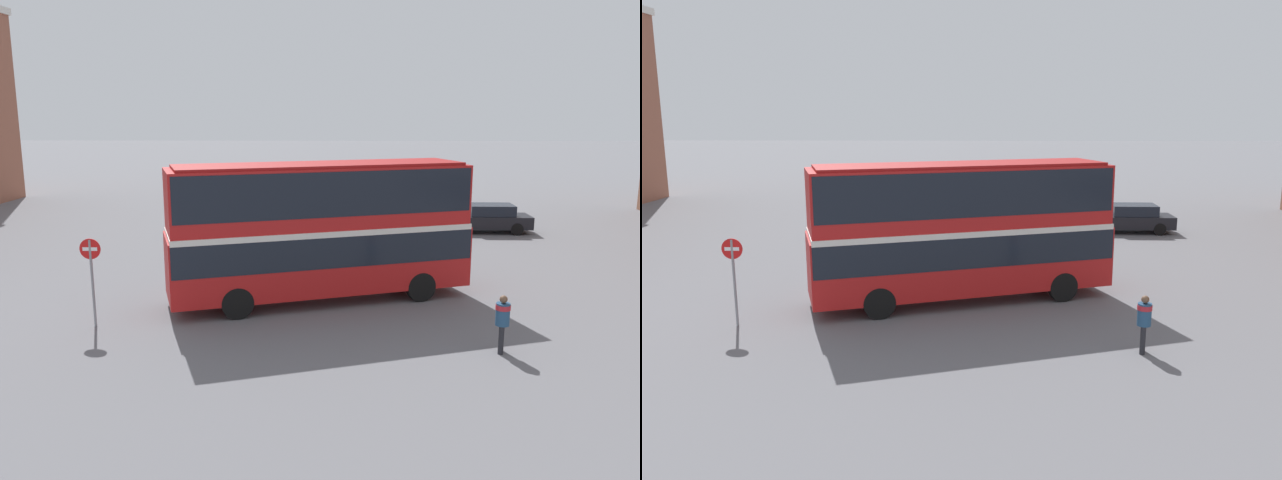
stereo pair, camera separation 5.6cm
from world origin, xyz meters
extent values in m
plane|color=slate|center=(0.00, 0.00, 0.00)|extent=(240.00, 240.00, 0.00)
cube|color=red|center=(1.25, -0.28, 1.50)|extent=(10.68, 5.72, 2.11)
cube|color=red|center=(1.25, -0.28, 3.63)|extent=(10.51, 5.59, 2.16)
cube|color=black|center=(1.25, -0.28, 1.98)|extent=(10.59, 5.71, 1.04)
cube|color=black|center=(1.25, -0.28, 3.90)|extent=(10.37, 5.57, 1.47)
cube|color=silver|center=(1.25, -0.28, 2.58)|extent=(10.59, 5.71, 0.20)
cube|color=maroon|center=(1.25, -0.28, 4.76)|extent=(10.01, 5.28, 0.10)
cylinder|color=black|center=(4.05, 1.85, 0.52)|extent=(1.08, 0.61, 1.04)
cylinder|color=black|center=(4.77, -0.31, 0.52)|extent=(1.08, 0.61, 1.04)
cylinder|color=black|center=(-2.07, -0.19, 0.52)|extent=(1.08, 0.61, 1.04)
cylinder|color=black|center=(-1.35, -2.35, 0.52)|extent=(1.08, 0.61, 1.04)
cylinder|color=#232328|center=(6.32, -5.16, 0.40)|extent=(0.15, 0.15, 0.79)
cylinder|color=#232328|center=(6.39, -4.92, 0.40)|extent=(0.15, 0.15, 0.79)
cylinder|color=navy|center=(6.36, -5.04, 1.11)|extent=(0.47, 0.47, 0.63)
cylinder|color=#B2232D|center=(6.36, -5.04, 1.31)|extent=(0.50, 0.50, 0.14)
sphere|color=brown|center=(6.36, -5.04, 1.53)|extent=(0.21, 0.21, 0.21)
cube|color=black|center=(10.13, 12.52, 0.62)|extent=(4.64, 1.93, 0.67)
cube|color=black|center=(10.31, 12.52, 1.25)|extent=(2.42, 1.71, 0.58)
cylinder|color=black|center=(8.68, 11.71, 0.33)|extent=(0.67, 0.23, 0.66)
cylinder|color=black|center=(8.71, 13.39, 0.33)|extent=(0.67, 0.23, 0.66)
cylinder|color=black|center=(11.54, 11.66, 0.33)|extent=(0.67, 0.23, 0.66)
cylinder|color=black|center=(11.57, 13.34, 0.33)|extent=(0.67, 0.23, 0.66)
cube|color=silver|center=(-1.60, 16.06, 0.62)|extent=(4.56, 2.71, 0.67)
cube|color=black|center=(-1.76, 16.10, 1.20)|extent=(2.53, 2.06, 0.49)
cylinder|color=black|center=(-0.13, 16.53, 0.33)|extent=(0.70, 0.37, 0.67)
cylinder|color=black|center=(-0.50, 14.98, 0.33)|extent=(0.70, 0.37, 0.67)
cylinder|color=black|center=(-2.70, 17.14, 0.33)|extent=(0.70, 0.37, 0.67)
cylinder|color=black|center=(-3.07, 15.59, 0.33)|extent=(0.70, 0.37, 0.67)
cylinder|color=gray|center=(-5.65, -3.14, 1.37)|extent=(0.08, 0.08, 2.74)
cylinder|color=red|center=(-5.65, -3.14, 2.45)|extent=(0.64, 0.03, 0.64)
cube|color=white|center=(-5.65, -3.14, 2.45)|extent=(0.45, 0.04, 0.11)
camera|label=1|loc=(1.74, -21.39, 6.55)|focal=35.00mm
camera|label=2|loc=(1.80, -21.39, 6.55)|focal=35.00mm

